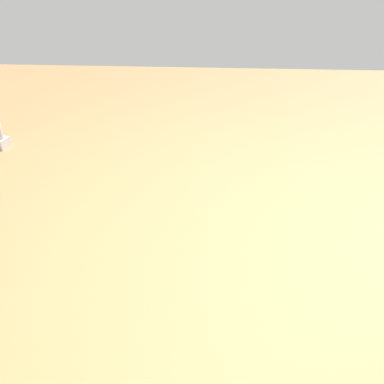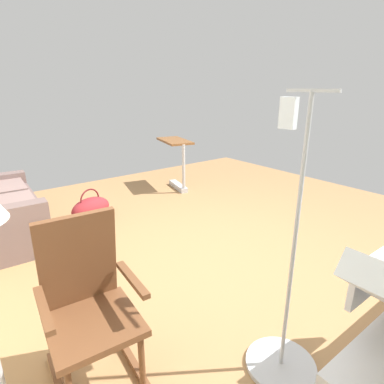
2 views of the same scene
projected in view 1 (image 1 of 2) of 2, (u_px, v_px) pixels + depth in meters
name	position (u px, v px, depth m)	size (l,w,h in m)	color
ground_plane	(223.00, 219.00, 2.55)	(6.90, 6.90, 0.00)	#9E7247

